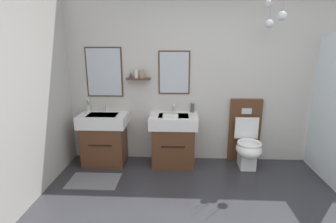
{
  "coord_description": "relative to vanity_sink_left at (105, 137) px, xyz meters",
  "views": [
    {
      "loc": [
        -0.63,
        -1.97,
        1.84
      ],
      "look_at": [
        -0.8,
        1.57,
        0.89
      ],
      "focal_mm": 28.0,
      "sensor_mm": 36.0,
      "label": 1
    }
  ],
  "objects": [
    {
      "name": "wall_back",
      "position": [
        1.77,
        0.27,
        0.98
      ],
      "size": [
        4.92,
        0.57,
        2.78
      ],
      "color": "beige",
      "rests_on": "ground"
    },
    {
      "name": "soap_dispenser",
      "position": [
        1.35,
        0.18,
        0.45
      ],
      "size": [
        0.06,
        0.06,
        0.17
      ],
      "color": "#4C4C51",
      "rests_on": "vanity_sink_right"
    },
    {
      "name": "tap_on_left_sink",
      "position": [
        0.0,
        0.18,
        0.44
      ],
      "size": [
        0.03,
        0.13,
        0.11
      ],
      "color": "silver",
      "rests_on": "vanity_sink_left"
    },
    {
      "name": "toilet",
      "position": [
        2.17,
        0.01,
        -0.03
      ],
      "size": [
        0.48,
        0.62,
        1.0
      ],
      "color": "#56331E",
      "rests_on": "ground"
    },
    {
      "name": "toothbrush_cup",
      "position": [
        -0.28,
        0.17,
        0.43
      ],
      "size": [
        0.07,
        0.07,
        0.21
      ],
      "color": "silver",
      "rests_on": "vanity_sink_left"
    },
    {
      "name": "bath_mat",
      "position": [
        0.0,
        -0.6,
        -0.4
      ],
      "size": [
        0.68,
        0.44,
        0.01
      ],
      "primitive_type": "cube",
      "color": "slate",
      "rests_on": "ground"
    },
    {
      "name": "tap_on_right_sink",
      "position": [
        1.06,
        0.18,
        0.44
      ],
      "size": [
        0.03,
        0.13,
        0.11
      ],
      "color": "silver",
      "rests_on": "vanity_sink_right"
    },
    {
      "name": "folded_hand_towel",
      "position": [
        1.02,
        -0.15,
        0.39
      ],
      "size": [
        0.22,
        0.16,
        0.04
      ],
      "primitive_type": "cube",
      "color": "white",
      "rests_on": "vanity_sink_right"
    },
    {
      "name": "vanity_sink_left",
      "position": [
        0.0,
        0.0,
        0.0
      ],
      "size": [
        0.71,
        0.5,
        0.78
      ],
      "color": "#56331E",
      "rests_on": "ground"
    },
    {
      "name": "vanity_sink_right",
      "position": [
        1.06,
        0.0,
        0.0
      ],
      "size": [
        0.71,
        0.5,
        0.78
      ],
      "color": "#56331E",
      "rests_on": "ground"
    }
  ]
}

